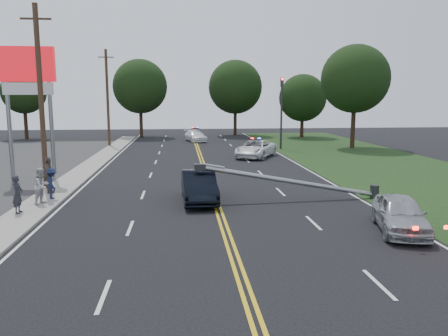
{
  "coord_description": "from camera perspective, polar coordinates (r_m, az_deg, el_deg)",
  "views": [
    {
      "loc": [
        -1.64,
        -12.84,
        5.06
      ],
      "look_at": [
        0.41,
        7.98,
        1.7
      ],
      "focal_mm": 35.0,
      "sensor_mm": 36.0,
      "label": 1
    }
  ],
  "objects": [
    {
      "name": "ground",
      "position": [
        13.9,
        1.59,
        -12.23
      ],
      "size": [
        120.0,
        120.0,
        0.0
      ],
      "primitive_type": "plane",
      "color": "black",
      "rests_on": "ground"
    },
    {
      "name": "sidewalk",
      "position": [
        24.34,
        -21.65,
        -3.38
      ],
      "size": [
        1.8,
        70.0,
        0.12
      ],
      "primitive_type": "cube",
      "color": "gray",
      "rests_on": "ground"
    },
    {
      "name": "centerline_yellow",
      "position": [
        23.45,
        -1.47,
        -3.31
      ],
      "size": [
        0.36,
        80.0,
        0.0
      ],
      "primitive_type": "cube",
      "color": "gold",
      "rests_on": "ground"
    },
    {
      "name": "pylon_sign",
      "position": [
        28.28,
        -24.28,
        10.23
      ],
      "size": [
        3.2,
        0.35,
        8.0
      ],
      "color": "gray",
      "rests_on": "ground"
    },
    {
      "name": "traffic_signal",
      "position": [
        43.98,
        7.52,
        7.94
      ],
      "size": [
        0.28,
        0.41,
        7.05
      ],
      "color": "#2D2D30",
      "rests_on": "ground"
    },
    {
      "name": "fallen_streetlight",
      "position": [
        22.03,
        9.83,
        -1.85
      ],
      "size": [
        9.36,
        0.44,
        1.91
      ],
      "color": "#2D2D30",
      "rests_on": "ground"
    },
    {
      "name": "utility_pole_mid",
      "position": [
        25.96,
        -22.81,
        8.48
      ],
      "size": [
        1.6,
        0.28,
        10.0
      ],
      "color": "#382619",
      "rests_on": "ground"
    },
    {
      "name": "utility_pole_far",
      "position": [
        47.44,
        -14.97,
        8.85
      ],
      "size": [
        1.6,
        0.28,
        10.0
      ],
      "color": "#382619",
      "rests_on": "ground"
    },
    {
      "name": "tree_5",
      "position": [
        59.58,
        -24.71,
        9.01
      ],
      "size": [
        5.34,
        5.34,
        8.49
      ],
      "color": "black",
      "rests_on": "ground"
    },
    {
      "name": "tree_6",
      "position": [
        58.09,
        -10.91,
        10.41
      ],
      "size": [
        6.95,
        6.95,
        10.01
      ],
      "color": "black",
      "rests_on": "ground"
    },
    {
      "name": "tree_7",
      "position": [
        59.76,
        1.49,
        10.52
      ],
      "size": [
        7.21,
        7.21,
        10.13
      ],
      "color": "black",
      "rests_on": "ground"
    },
    {
      "name": "tree_8",
      "position": [
        57.69,
        10.24,
        8.99
      ],
      "size": [
        6.06,
        6.06,
        8.11
      ],
      "color": "black",
      "rests_on": "ground"
    },
    {
      "name": "tree_9",
      "position": [
        46.31,
        16.76,
        11.07
      ],
      "size": [
        6.78,
        6.78,
        10.34
      ],
      "color": "black",
      "rests_on": "ground"
    },
    {
      "name": "crashed_sedan",
      "position": [
        21.59,
        -3.3,
        -2.4
      ],
      "size": [
        1.76,
        4.62,
        1.5
      ],
      "primitive_type": "imported",
      "rotation": [
        0.0,
        0.0,
        0.04
      ],
      "color": "black",
      "rests_on": "ground"
    },
    {
      "name": "waiting_sedan",
      "position": [
        18.03,
        22.01,
        -5.56
      ],
      "size": [
        2.66,
        4.38,
        1.4
      ],
      "primitive_type": "imported",
      "rotation": [
        0.0,
        0.0,
        -0.26
      ],
      "color": "#A3A7AB",
      "rests_on": "ground"
    },
    {
      "name": "emergency_a",
      "position": [
        37.73,
        4.16,
        2.52
      ],
      "size": [
        4.65,
        5.8,
        1.47
      ],
      "primitive_type": "imported",
      "rotation": [
        0.0,
        0.0,
        -0.5
      ],
      "color": "white",
      "rests_on": "ground"
    },
    {
      "name": "emergency_b",
      "position": [
        51.53,
        -3.76,
        4.19
      ],
      "size": [
        2.91,
        4.76,
        1.29
      ],
      "primitive_type": "imported",
      "rotation": [
        0.0,
        0.0,
        0.27
      ],
      "color": "white",
      "rests_on": "ground"
    },
    {
      "name": "bystander_a",
      "position": [
        20.87,
        -25.36,
        -3.11
      ],
      "size": [
        0.41,
        0.62,
        1.67
      ],
      "primitive_type": "imported",
      "rotation": [
        0.0,
        0.0,
        1.55
      ],
      "color": "#27282F",
      "rests_on": "sidewalk"
    },
    {
      "name": "bystander_b",
      "position": [
        22.24,
        -22.69,
        -2.16
      ],
      "size": [
        0.93,
        1.03,
        1.72
      ],
      "primitive_type": "imported",
      "rotation": [
        0.0,
        0.0,
        1.16
      ],
      "color": "#AFB0B4",
      "rests_on": "sidewalk"
    },
    {
      "name": "bystander_c",
      "position": [
        23.22,
        -21.58,
        -1.88
      ],
      "size": [
        0.94,
        1.14,
        1.53
      ],
      "primitive_type": "imported",
      "rotation": [
        0.0,
        0.0,
        2.02
      ],
      "color": "#192140",
      "rests_on": "sidewalk"
    },
    {
      "name": "bystander_d",
      "position": [
        24.56,
        -21.93,
        -0.89
      ],
      "size": [
        0.6,
        1.17,
        1.9
      ],
      "primitive_type": "imported",
      "rotation": [
        0.0,
        0.0,
        1.7
      ],
      "color": "#5F554C",
      "rests_on": "sidewalk"
    }
  ]
}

